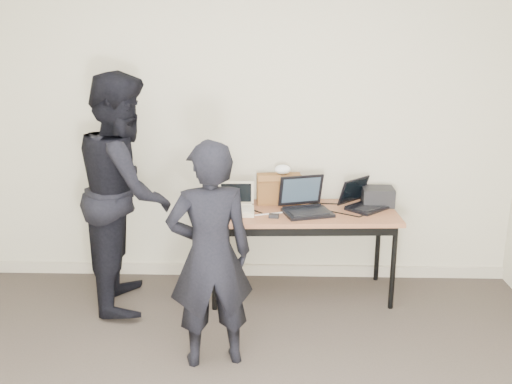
{
  "coord_description": "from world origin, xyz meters",
  "views": [
    {
      "loc": [
        0.22,
        -2.44,
        2.11
      ],
      "look_at": [
        0.1,
        1.6,
        0.95
      ],
      "focal_mm": 40.0,
      "sensor_mm": 36.0,
      "label": 1
    }
  ],
  "objects_px": {
    "laptop_right": "(363,201)",
    "person_typist": "(210,256)",
    "desk": "(302,218)",
    "leather_satchel": "(279,188)",
    "equipment_box": "(378,196)",
    "person_observer": "(126,191)",
    "laptop_beige": "(236,206)",
    "laptop_center": "(305,204)"
  },
  "relations": [
    {
      "from": "equipment_box",
      "to": "laptop_right",
      "type": "bearing_deg",
      "value": -148.96
    },
    {
      "from": "equipment_box",
      "to": "leather_satchel",
      "type": "bearing_deg",
      "value": 177.47
    },
    {
      "from": "laptop_center",
      "to": "equipment_box",
      "type": "distance_m",
      "value": 0.64
    },
    {
      "from": "desk",
      "to": "laptop_right",
      "type": "relative_size",
      "value": 3.49
    },
    {
      "from": "leather_satchel",
      "to": "equipment_box",
      "type": "height_order",
      "value": "leather_satchel"
    },
    {
      "from": "desk",
      "to": "laptop_right",
      "type": "height_order",
      "value": "laptop_right"
    },
    {
      "from": "laptop_center",
      "to": "equipment_box",
      "type": "bearing_deg",
      "value": 2.42
    },
    {
      "from": "equipment_box",
      "to": "person_observer",
      "type": "distance_m",
      "value": 2.02
    },
    {
      "from": "laptop_beige",
      "to": "laptop_center",
      "type": "height_order",
      "value": "laptop_center"
    },
    {
      "from": "laptop_right",
      "to": "person_typist",
      "type": "xyz_separation_m",
      "value": [
        -1.11,
        -1.1,
        -0.03
      ]
    },
    {
      "from": "laptop_center",
      "to": "leather_satchel",
      "type": "relative_size",
      "value": 1.18
    },
    {
      "from": "desk",
      "to": "laptop_center",
      "type": "height_order",
      "value": "laptop_center"
    },
    {
      "from": "desk",
      "to": "person_typist",
      "type": "relative_size",
      "value": 1.03
    },
    {
      "from": "laptop_center",
      "to": "leather_satchel",
      "type": "bearing_deg",
      "value": 113.43
    },
    {
      "from": "leather_satchel",
      "to": "person_typist",
      "type": "relative_size",
      "value": 0.25
    },
    {
      "from": "laptop_right",
      "to": "desk",
      "type": "bearing_deg",
      "value": 148.26
    },
    {
      "from": "equipment_box",
      "to": "person_typist",
      "type": "distance_m",
      "value": 1.72
    },
    {
      "from": "person_typist",
      "to": "person_observer",
      "type": "height_order",
      "value": "person_observer"
    },
    {
      "from": "laptop_right",
      "to": "laptop_beige",
      "type": "bearing_deg",
      "value": 143.69
    },
    {
      "from": "laptop_beige",
      "to": "laptop_right",
      "type": "xyz_separation_m",
      "value": [
        1.01,
        0.14,
        0.01
      ]
    },
    {
      "from": "equipment_box",
      "to": "person_typist",
      "type": "xyz_separation_m",
      "value": [
        -1.25,
        -1.19,
        -0.05
      ]
    },
    {
      "from": "laptop_center",
      "to": "laptop_right",
      "type": "distance_m",
      "value": 0.49
    },
    {
      "from": "laptop_right",
      "to": "leather_satchel",
      "type": "bearing_deg",
      "value": 125.81
    },
    {
      "from": "equipment_box",
      "to": "desk",
      "type": "bearing_deg",
      "value": -163.05
    },
    {
      "from": "laptop_center",
      "to": "desk",
      "type": "bearing_deg",
      "value": 130.22
    },
    {
      "from": "person_observer",
      "to": "desk",
      "type": "bearing_deg",
      "value": -93.93
    },
    {
      "from": "laptop_beige",
      "to": "laptop_center",
      "type": "relative_size",
      "value": 0.66
    },
    {
      "from": "laptop_center",
      "to": "person_observer",
      "type": "distance_m",
      "value": 1.4
    },
    {
      "from": "laptop_right",
      "to": "equipment_box",
      "type": "distance_m",
      "value": 0.16
    },
    {
      "from": "person_typist",
      "to": "person_observer",
      "type": "distance_m",
      "value": 1.16
    },
    {
      "from": "desk",
      "to": "person_typist",
      "type": "distance_m",
      "value": 1.17
    },
    {
      "from": "desk",
      "to": "leather_satchel",
      "type": "height_order",
      "value": "leather_satchel"
    },
    {
      "from": "leather_satchel",
      "to": "person_typist",
      "type": "xyz_separation_m",
      "value": [
        -0.44,
        -1.22,
        -0.11
      ]
    },
    {
      "from": "desk",
      "to": "person_observer",
      "type": "height_order",
      "value": "person_observer"
    },
    {
      "from": "laptop_right",
      "to": "person_observer",
      "type": "relative_size",
      "value": 0.24
    },
    {
      "from": "laptop_beige",
      "to": "person_typist",
      "type": "height_order",
      "value": "person_typist"
    },
    {
      "from": "laptop_right",
      "to": "leather_satchel",
      "type": "xyz_separation_m",
      "value": [
        -0.67,
        0.12,
        0.07
      ]
    },
    {
      "from": "laptop_beige",
      "to": "leather_satchel",
      "type": "distance_m",
      "value": 0.43
    },
    {
      "from": "desk",
      "to": "person_observer",
      "type": "bearing_deg",
      "value": -177.34
    },
    {
      "from": "laptop_beige",
      "to": "laptop_right",
      "type": "distance_m",
      "value": 1.02
    },
    {
      "from": "laptop_center",
      "to": "equipment_box",
      "type": "relative_size",
      "value": 1.75
    },
    {
      "from": "desk",
      "to": "laptop_right",
      "type": "bearing_deg",
      "value": 10.1
    }
  ]
}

